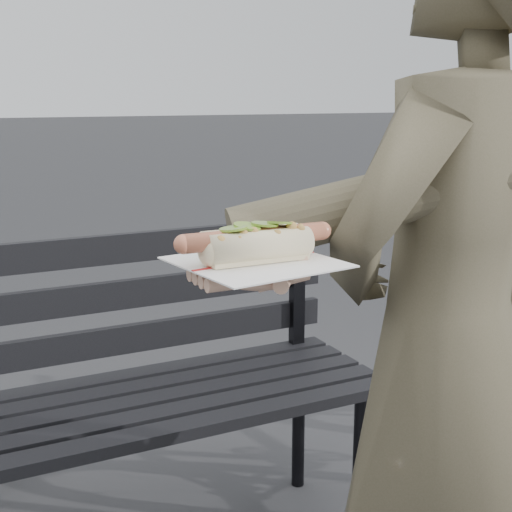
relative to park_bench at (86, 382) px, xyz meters
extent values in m
cylinder|color=black|center=(0.69, -0.24, -0.30)|extent=(0.04, 0.04, 0.45)
cylinder|color=black|center=(0.69, 0.10, -0.30)|extent=(0.04, 0.04, 0.45)
cube|color=black|center=(0.02, -0.25, -0.06)|extent=(1.50, 0.07, 0.03)
cube|color=black|center=(0.02, -0.16, -0.06)|extent=(1.50, 0.07, 0.03)
cube|color=black|center=(0.02, -0.07, -0.06)|extent=(1.50, 0.07, 0.03)
cube|color=black|center=(0.02, 0.02, -0.06)|extent=(1.50, 0.07, 0.03)
cube|color=black|center=(0.02, 0.11, -0.06)|extent=(1.50, 0.07, 0.03)
cube|color=black|center=(0.69, 0.12, 0.15)|extent=(0.04, 0.03, 0.42)
cube|color=black|center=(0.02, 0.14, 0.05)|extent=(1.50, 0.02, 0.08)
cube|color=black|center=(0.02, 0.14, 0.18)|extent=(1.50, 0.02, 0.08)
cube|color=black|center=(0.02, 0.14, 0.31)|extent=(1.50, 0.02, 0.08)
imported|color=#4C4833|center=(0.46, -0.80, 0.27)|extent=(0.67, 0.53, 1.59)
cylinder|color=#4C4833|center=(0.31, -0.81, 0.55)|extent=(0.51, 0.23, 0.19)
cylinder|color=#D8A384|center=(0.08, -0.89, 0.49)|extent=(0.09, 0.08, 0.07)
ellipsoid|color=#D8A384|center=(0.04, -0.90, 0.48)|extent=(0.10, 0.12, 0.03)
cylinder|color=#D8A384|center=(-0.02, -0.93, 0.49)|extent=(0.05, 0.02, 0.02)
cylinder|color=#D8A384|center=(-0.02, -0.91, 0.49)|extent=(0.05, 0.02, 0.02)
cylinder|color=#D8A384|center=(-0.02, -0.89, 0.49)|extent=(0.05, 0.02, 0.02)
cylinder|color=#D8A384|center=(-0.02, -0.87, 0.49)|extent=(0.05, 0.02, 0.02)
cylinder|color=#D8A384|center=(0.05, -0.96, 0.49)|extent=(0.04, 0.05, 0.02)
cube|color=white|center=(0.04, -0.90, 0.50)|extent=(0.21, 0.21, 0.00)
cube|color=#B21E1E|center=(0.04, -0.90, 0.50)|extent=(0.19, 0.03, 0.00)
cylinder|color=#C46B4B|center=(0.04, -0.90, 0.53)|extent=(0.20, 0.02, 0.02)
sphere|color=#C46B4B|center=(-0.06, -0.90, 0.53)|extent=(0.03, 0.02, 0.02)
sphere|color=#C46B4B|center=(0.14, -0.90, 0.53)|extent=(0.02, 0.02, 0.02)
sphere|color=#9E6B2D|center=(0.02, -0.90, 0.54)|extent=(0.01, 0.01, 0.01)
sphere|color=#9E6B2D|center=(0.01, -0.91, 0.54)|extent=(0.01, 0.01, 0.01)
sphere|color=#9E6B2D|center=(0.10, -0.91, 0.55)|extent=(0.01, 0.01, 0.01)
sphere|color=#9E6B2D|center=(0.04, -0.91, 0.54)|extent=(0.01, 0.01, 0.01)
sphere|color=#9E6B2D|center=(0.06, -0.90, 0.54)|extent=(0.01, 0.01, 0.01)
sphere|color=#9E6B2D|center=(0.05, -0.91, 0.54)|extent=(0.01, 0.01, 0.01)
sphere|color=#9E6B2D|center=(0.08, -0.90, 0.54)|extent=(0.01, 0.01, 0.01)
sphere|color=#9E6B2D|center=(-0.02, -0.92, 0.54)|extent=(0.01, 0.01, 0.01)
sphere|color=#9E6B2D|center=(0.09, -0.91, 0.54)|extent=(0.01, 0.01, 0.01)
sphere|color=#9E6B2D|center=(-0.01, -0.92, 0.54)|extent=(0.01, 0.01, 0.01)
sphere|color=#9E6B2D|center=(0.04, -0.89, 0.54)|extent=(0.01, 0.01, 0.01)
sphere|color=#9E6B2D|center=(0.01, -0.90, 0.55)|extent=(0.01, 0.01, 0.01)
sphere|color=#9E6B2D|center=(0.09, -0.90, 0.54)|extent=(0.01, 0.01, 0.01)
sphere|color=#9E6B2D|center=(0.08, -0.92, 0.55)|extent=(0.01, 0.01, 0.01)
sphere|color=#9E6B2D|center=(0.02, -0.88, 0.54)|extent=(0.01, 0.01, 0.01)
sphere|color=#9E6B2D|center=(0.06, -0.92, 0.54)|extent=(0.01, 0.01, 0.01)
sphere|color=#9E6B2D|center=(0.05, -0.90, 0.55)|extent=(0.01, 0.01, 0.01)
sphere|color=#9E6B2D|center=(0.03, -0.91, 0.54)|extent=(0.01, 0.01, 0.01)
sphere|color=#9E6B2D|center=(0.06, -0.90, 0.54)|extent=(0.01, 0.01, 0.01)
sphere|color=#9E6B2D|center=(0.00, -0.93, 0.54)|extent=(0.01, 0.01, 0.01)
sphere|color=#9E6B2D|center=(0.04, -0.92, 0.54)|extent=(0.01, 0.01, 0.01)
sphere|color=#9E6B2D|center=(0.09, -0.92, 0.54)|extent=(0.01, 0.01, 0.01)
sphere|color=#9E6B2D|center=(0.08, -0.92, 0.55)|extent=(0.01, 0.01, 0.01)
sphere|color=#9E6B2D|center=(0.03, -0.92, 0.54)|extent=(0.01, 0.01, 0.01)
sphere|color=#9E6B2D|center=(-0.02, -0.89, 0.54)|extent=(0.01, 0.01, 0.01)
sphere|color=#9E6B2D|center=(0.01, -0.92, 0.54)|extent=(0.01, 0.01, 0.01)
sphere|color=#9E6B2D|center=(0.03, -0.89, 0.54)|extent=(0.01, 0.01, 0.01)
sphere|color=#9E6B2D|center=(0.08, -0.91, 0.54)|extent=(0.01, 0.01, 0.01)
sphere|color=#9E6B2D|center=(-0.01, -0.91, 0.55)|extent=(0.01, 0.01, 0.01)
sphere|color=#9E6B2D|center=(0.06, -0.91, 0.54)|extent=(0.01, 0.01, 0.01)
cylinder|color=olive|center=(0.00, -0.91, 0.55)|extent=(0.04, 0.04, 0.01)
cylinder|color=olive|center=(0.02, -0.90, 0.55)|extent=(0.04, 0.04, 0.01)
cylinder|color=olive|center=(0.05, -0.90, 0.55)|extent=(0.04, 0.04, 0.01)
cylinder|color=olive|center=(0.07, -0.90, 0.55)|extent=(0.04, 0.04, 0.01)
cube|color=brown|center=(1.27, 0.66, -0.52)|extent=(0.06, 0.08, 0.00)
cube|color=brown|center=(0.52, 1.09, -0.52)|extent=(0.09, 0.07, 0.00)
camera|label=1|loc=(-0.37, -1.71, 0.72)|focal=50.00mm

